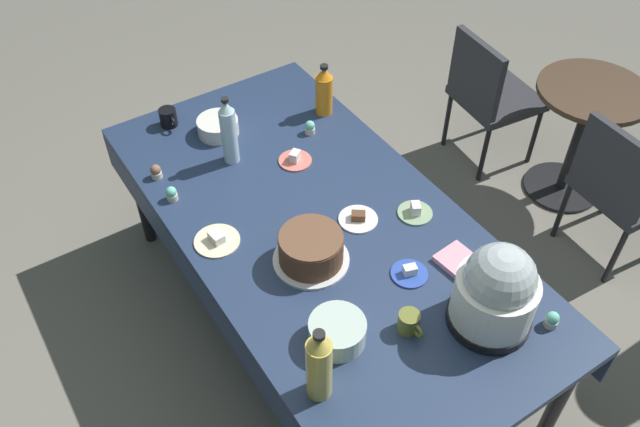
{
  "coord_description": "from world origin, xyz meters",
  "views": [
    {
      "loc": [
        1.61,
        -1.05,
        2.74
      ],
      "look_at": [
        0.0,
        0.0,
        0.8
      ],
      "focal_mm": 37.08,
      "sensor_mm": 36.0,
      "label": 1
    }
  ],
  "objects": [
    {
      "name": "cupcake_vanilla",
      "position": [
        0.89,
        0.42,
        0.78
      ],
      "size": [
        0.05,
        0.05,
        0.07
      ],
      "color": "beige",
      "rests_on": "potluck_table"
    },
    {
      "name": "coffee_mug_black",
      "position": [
        -0.95,
        -0.26,
        0.79
      ],
      "size": [
        0.12,
        0.08,
        0.09
      ],
      "color": "black",
      "rests_on": "potluck_table"
    },
    {
      "name": "dessert_plate_white",
      "position": [
        0.08,
        0.14,
        0.76
      ],
      "size": [
        0.17,
        0.17,
        0.04
      ],
      "color": "white",
      "rests_on": "potluck_table"
    },
    {
      "name": "dessert_plate_cobalt",
      "position": [
        0.43,
        0.14,
        0.76
      ],
      "size": [
        0.15,
        0.15,
        0.05
      ],
      "color": "#2D4CB2",
      "rests_on": "potluck_table"
    },
    {
      "name": "slow_cooker",
      "position": [
        0.75,
        0.24,
        0.92
      ],
      "size": [
        0.31,
        0.31,
        0.37
      ],
      "color": "black",
      "rests_on": "potluck_table"
    },
    {
      "name": "frosted_layer_cake",
      "position": [
        0.16,
        -0.15,
        0.82
      ],
      "size": [
        0.3,
        0.3,
        0.14
      ],
      "color": "silver",
      "rests_on": "potluck_table"
    },
    {
      "name": "dessert_plate_cream",
      "position": [
        -0.14,
        -0.41,
        0.76
      ],
      "size": [
        0.19,
        0.19,
        0.05
      ],
      "color": "beige",
      "rests_on": "potluck_table"
    },
    {
      "name": "ceramic_snack_bowl",
      "position": [
        -0.77,
        -0.08,
        0.79
      ],
      "size": [
        0.2,
        0.2,
        0.08
      ],
      "primitive_type": "cylinder",
      "color": "silver",
      "rests_on": "potluck_table"
    },
    {
      "name": "maroon_chair_left",
      "position": [
        -0.56,
        1.55,
        0.49
      ],
      "size": [
        0.49,
        0.49,
        0.85
      ],
      "color": "#333338",
      "rests_on": "ground"
    },
    {
      "name": "dessert_plate_sage",
      "position": [
        0.18,
        0.36,
        0.76
      ],
      "size": [
        0.15,
        0.15,
        0.05
      ],
      "color": "#8CA87F",
      "rests_on": "potluck_table"
    },
    {
      "name": "maroon_chair_right",
      "position": [
        0.4,
        1.55,
        0.49
      ],
      "size": [
        0.47,
        0.47,
        0.85
      ],
      "color": "#333338",
      "rests_on": "ground"
    },
    {
      "name": "cupcake_berry",
      "position": [
        -0.53,
        0.29,
        0.78
      ],
      "size": [
        0.05,
        0.05,
        0.07
      ],
      "color": "beige",
      "rests_on": "potluck_table"
    },
    {
      "name": "cupcake_rose",
      "position": [
        -0.46,
        -0.46,
        0.78
      ],
      "size": [
        0.05,
        0.05,
        0.07
      ],
      "color": "beige",
      "rests_on": "potluck_table"
    },
    {
      "name": "soda_bottle_orange_juice",
      "position": [
        -0.63,
        0.43,
        0.87
      ],
      "size": [
        0.09,
        0.09,
        0.27
      ],
      "color": "orange",
      "rests_on": "potluck_table"
    },
    {
      "name": "glass_salad_bowl",
      "position": [
        0.52,
        -0.27,
        0.8
      ],
      "size": [
        0.21,
        0.21,
        0.09
      ],
      "primitive_type": "cylinder",
      "color": "#B2C6BC",
      "rests_on": "potluck_table"
    },
    {
      "name": "round_cafe_table",
      "position": [
        -0.05,
        1.77,
        0.5
      ],
      "size": [
        0.6,
        0.6,
        0.72
      ],
      "color": "#473323",
      "rests_on": "ground"
    },
    {
      "name": "ground",
      "position": [
        0.0,
        0.0,
        0.0
      ],
      "size": [
        9.0,
        9.0,
        0.0
      ],
      "primitive_type": "plane",
      "color": "slate"
    },
    {
      "name": "soda_bottle_water",
      "position": [
        -0.56,
        -0.12,
        0.91
      ],
      "size": [
        0.07,
        0.07,
        0.34
      ],
      "color": "silver",
      "rests_on": "potluck_table"
    },
    {
      "name": "dessert_plate_coral",
      "position": [
        -0.39,
        0.12,
        0.76
      ],
      "size": [
        0.15,
        0.15,
        0.05
      ],
      "color": "#E07266",
      "rests_on": "potluck_table"
    },
    {
      "name": "soda_bottle_ginger_ale",
      "position": [
        0.66,
        -0.43,
        0.91
      ],
      "size": [
        0.09,
        0.09,
        0.33
      ],
      "color": "gold",
      "rests_on": "potluck_table"
    },
    {
      "name": "coffee_mug_olive",
      "position": [
        0.63,
        -0.03,
        0.79
      ],
      "size": [
        0.12,
        0.08,
        0.08
      ],
      "color": "olive",
      "rests_on": "potluck_table"
    },
    {
      "name": "potluck_table",
      "position": [
        0.0,
        0.0,
        0.69
      ],
      "size": [
        2.2,
        1.1,
        0.75
      ],
      "color": "navy",
      "rests_on": "ground"
    },
    {
      "name": "paper_napkin_stack",
      "position": [
        0.48,
        0.33,
        0.76
      ],
      "size": [
        0.15,
        0.15,
        0.02
      ],
      "primitive_type": "cube",
      "rotation": [
        0.0,
        0.0,
        0.1
      ],
      "color": "pink",
      "rests_on": "potluck_table"
    },
    {
      "name": "cupcake_mint",
      "position": [
        -0.63,
        -0.46,
        0.78
      ],
      "size": [
        0.05,
        0.05,
        0.07
      ],
      "color": "beige",
      "rests_on": "potluck_table"
    }
  ]
}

